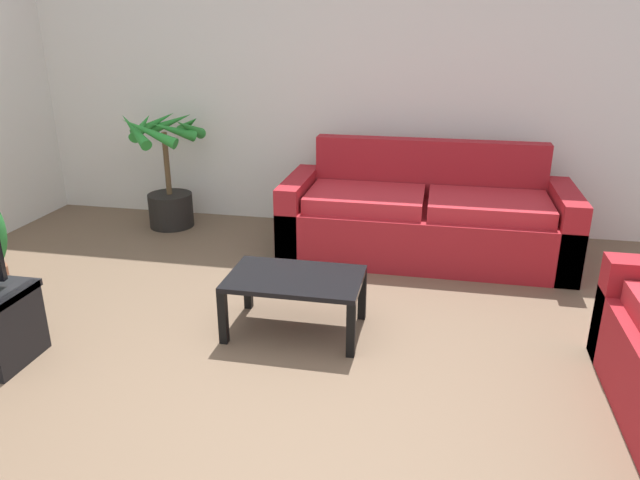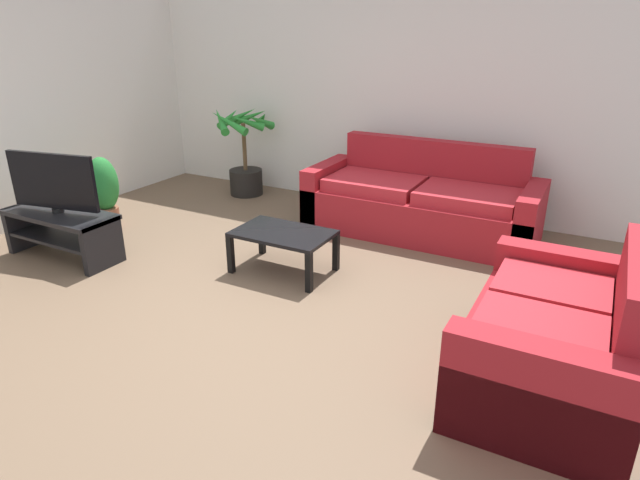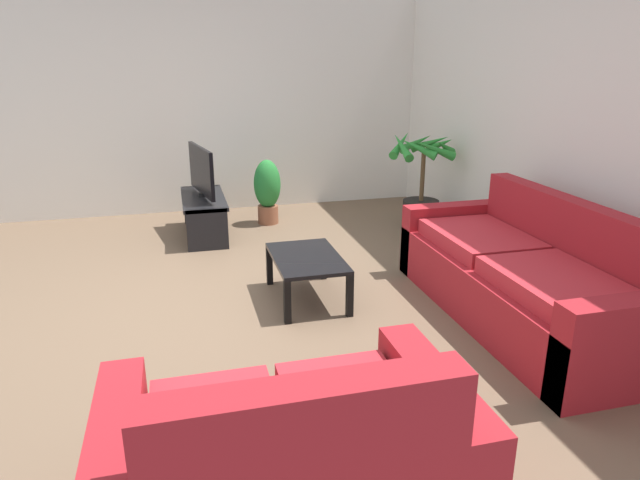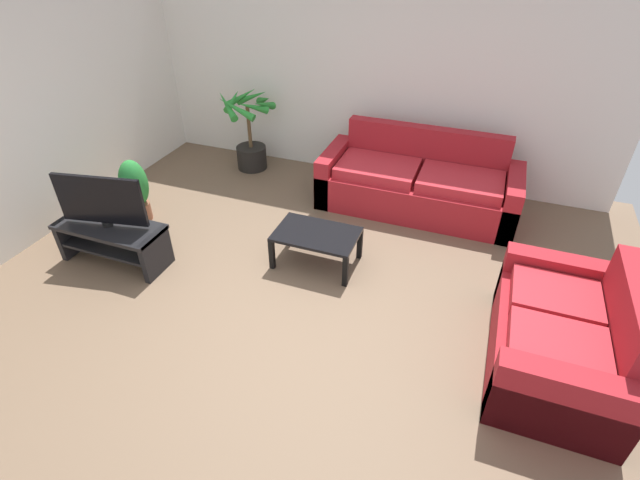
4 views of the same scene
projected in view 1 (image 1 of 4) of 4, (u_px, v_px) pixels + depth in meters
The scene contains 5 objects.
ground_plane at pixel (248, 407), 2.99m from camera, with size 6.60×6.60×0.00m, color brown.
wall_back at pixel (346, 78), 5.27m from camera, with size 6.00×0.06×2.70m, color silver.
couch_main at pixel (425, 220), 4.84m from camera, with size 2.29×0.90×0.90m.
coffee_table at pixel (295, 284), 3.63m from camera, with size 0.82×0.53×0.37m.
potted_palm at pixel (167, 176), 5.45m from camera, with size 0.79×0.79×1.08m.
Camera 1 is at (0.86, -2.38, 1.84)m, focal length 33.24 mm.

